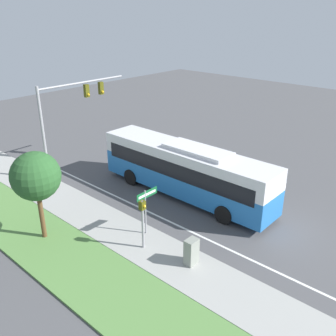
% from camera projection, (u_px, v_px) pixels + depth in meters
% --- Properties ---
extents(ground_plane, '(80.00, 80.00, 0.00)m').
position_uv_depth(ground_plane, '(266.00, 222.00, 20.96)').
color(ground_plane, '#4C4C4F').
extents(sidewalk, '(2.80, 80.00, 0.12)m').
position_uv_depth(sidewalk, '(199.00, 275.00, 16.69)').
color(sidewalk, '#9E9E99').
rests_on(sidewalk, ground_plane).
extents(grass_verge, '(3.60, 80.00, 0.10)m').
position_uv_depth(grass_verge, '(148.00, 316.00, 14.51)').
color(grass_verge, '#568442').
rests_on(grass_verge, ground_plane).
extents(lane_divider_near, '(0.14, 30.00, 0.01)m').
position_uv_depth(lane_divider_near, '(231.00, 250.00, 18.49)').
color(lane_divider_near, silver).
rests_on(lane_divider_near, ground_plane).
extents(bus, '(2.60, 12.07, 3.45)m').
position_uv_depth(bus, '(185.00, 168.00, 23.16)').
color(bus, '#236BB7').
rests_on(bus, ground_plane).
extents(signal_gantry, '(7.15, 0.41, 6.51)m').
position_uv_depth(signal_gantry, '(69.00, 108.00, 25.71)').
color(signal_gantry, '#939399').
rests_on(signal_gantry, ground_plane).
extents(pedestrian_signal, '(0.28, 0.34, 2.71)m').
position_uv_depth(pedestrian_signal, '(143.00, 217.00, 17.85)').
color(pedestrian_signal, '#939399').
rests_on(pedestrian_signal, ground_plane).
extents(street_sign, '(1.42, 0.08, 2.61)m').
position_uv_depth(street_sign, '(146.00, 204.00, 19.07)').
color(street_sign, '#939399').
rests_on(street_sign, ground_plane).
extents(utility_cabinet, '(0.63, 0.45, 1.28)m').
position_uv_depth(utility_cabinet, '(191.00, 252.00, 17.13)').
color(utility_cabinet, gray).
rests_on(utility_cabinet, sidewalk).
extents(roadside_tree, '(2.44, 2.44, 4.67)m').
position_uv_depth(roadside_tree, '(36.00, 176.00, 18.11)').
color(roadside_tree, brown).
rests_on(roadside_tree, grass_verge).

